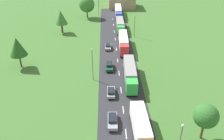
# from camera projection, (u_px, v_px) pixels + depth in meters

# --- Properties ---
(road) EXTENTS (10.00, 140.00, 0.06)m
(road) POSITION_uv_depth(u_px,v_px,m) (122.00, 96.00, 51.10)
(road) COLOR #2B2B30
(road) RESTS_ON ground
(lane_marking_centre) EXTENTS (0.16, 118.98, 0.01)m
(lane_marking_centre) POSITION_uv_depth(u_px,v_px,m) (123.00, 109.00, 47.24)
(lane_marking_centre) COLOR white
(lane_marking_centre) RESTS_ON road
(truck_lead) EXTENTS (2.77, 11.91, 3.54)m
(truck_lead) POSITION_uv_depth(u_px,v_px,m) (141.00, 129.00, 39.45)
(truck_lead) COLOR orange
(truck_lead) RESTS_ON road
(truck_second) EXTENTS (2.86, 13.39, 3.71)m
(truck_second) POSITION_uv_depth(u_px,v_px,m) (130.00, 73.00, 55.43)
(truck_second) COLOR green
(truck_second) RESTS_ON road
(truck_third) EXTENTS (2.85, 13.56, 3.66)m
(truck_third) POSITION_uv_depth(u_px,v_px,m) (123.00, 42.00, 71.56)
(truck_third) COLOR red
(truck_third) RESTS_ON road
(truck_fourth) EXTENTS (2.54, 12.12, 3.42)m
(truck_fourth) POSITION_uv_depth(u_px,v_px,m) (120.00, 25.00, 85.67)
(truck_fourth) COLOR green
(truck_fourth) RESTS_ON road
(truck_fifth) EXTENTS (2.79, 14.40, 3.69)m
(truck_fifth) POSITION_uv_depth(u_px,v_px,m) (118.00, 11.00, 100.17)
(truck_fifth) COLOR blue
(truck_fifth) RESTS_ON road
(car_second) EXTENTS (1.85, 4.51, 1.50)m
(car_second) POSITION_uv_depth(u_px,v_px,m) (113.00, 120.00, 43.16)
(car_second) COLOR #8C939E
(car_second) RESTS_ON road
(car_third) EXTENTS (1.81, 4.05, 1.41)m
(car_third) POSITION_uv_depth(u_px,v_px,m) (111.00, 92.00, 51.05)
(car_third) COLOR gray
(car_third) RESTS_ON road
(car_fourth) EXTENTS (1.82, 4.51, 1.57)m
(car_fourth) POSITION_uv_depth(u_px,v_px,m) (109.00, 66.00, 61.08)
(car_fourth) COLOR #19472D
(car_fourth) RESTS_ON road
(car_fifth) EXTENTS (1.83, 4.05, 1.47)m
(car_fifth) POSITION_uv_depth(u_px,v_px,m) (108.00, 46.00, 71.94)
(car_fifth) COLOR #8C939E
(car_fifth) RESTS_ON road
(lamppost_second) EXTENTS (0.36, 0.36, 8.13)m
(lamppost_second) POSITION_uv_depth(u_px,v_px,m) (92.00, 63.00, 54.73)
(lamppost_second) COLOR slate
(lamppost_second) RESTS_ON ground
(lamppost_third) EXTENTS (0.36, 0.36, 7.53)m
(lamppost_third) POSITION_uv_depth(u_px,v_px,m) (135.00, 25.00, 79.07)
(lamppost_third) COLOR slate
(lamppost_third) RESTS_ON ground
(lamppost_fourth) EXTENTS (0.36, 0.36, 9.12)m
(lamppost_fourth) POSITION_uv_depth(u_px,v_px,m) (98.00, 4.00, 99.53)
(lamppost_fourth) COLOR slate
(lamppost_fourth) RESTS_ON ground
(tree_oak) EXTENTS (4.09, 4.09, 6.88)m
(tree_oak) POSITION_uv_depth(u_px,v_px,m) (206.00, 116.00, 38.21)
(tree_oak) COLOR #513823
(tree_oak) RESTS_ON ground
(tree_birch) EXTENTS (4.34, 4.34, 8.15)m
(tree_birch) POSITION_uv_depth(u_px,v_px,m) (17.00, 47.00, 59.69)
(tree_birch) COLOR #513823
(tree_birch) RESTS_ON ground
(tree_maple) EXTENTS (6.37, 6.37, 8.65)m
(tree_maple) POSITION_uv_depth(u_px,v_px,m) (87.00, 5.00, 97.10)
(tree_maple) COLOR #513823
(tree_maple) RESTS_ON ground
(tree_pine) EXTENTS (4.30, 4.30, 7.90)m
(tree_pine) POSITION_uv_depth(u_px,v_px,m) (61.00, 18.00, 81.71)
(tree_pine) COLOR #513823
(tree_pine) RESTS_ON ground
(distant_building) EXTENTS (12.27, 11.39, 6.35)m
(distant_building) POSITION_uv_depth(u_px,v_px,m) (122.00, 0.00, 113.01)
(distant_building) COLOR #9E846B
(distant_building) RESTS_ON ground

